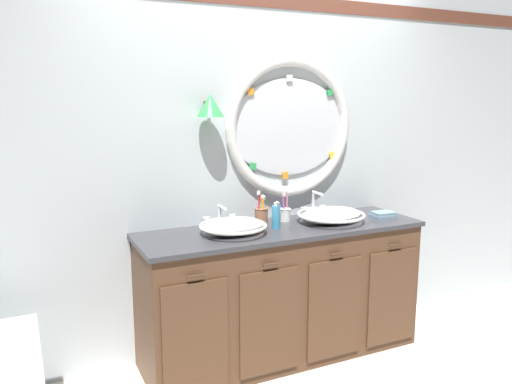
% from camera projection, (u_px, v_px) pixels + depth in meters
% --- Properties ---
extents(ground_plane, '(14.00, 14.00, 0.00)m').
position_uv_depth(ground_plane, '(298.00, 374.00, 3.20)').
color(ground_plane, silver).
extents(back_wall_assembly, '(6.40, 0.26, 2.60)m').
position_uv_depth(back_wall_assembly, '(259.00, 155.00, 3.49)').
color(back_wall_assembly, silver).
rests_on(back_wall_assembly, ground_plane).
extents(vanity_counter, '(1.88, 0.59, 0.88)m').
position_uv_depth(vanity_counter, '(282.00, 292.00, 3.38)').
color(vanity_counter, brown).
rests_on(vanity_counter, ground_plane).
extents(sink_basin_left, '(0.42, 0.42, 0.10)m').
position_uv_depth(sink_basin_left, '(233.00, 226.00, 3.12)').
color(sink_basin_left, white).
rests_on(sink_basin_left, vanity_counter).
extents(sink_basin_right, '(0.45, 0.45, 0.10)m').
position_uv_depth(sink_basin_right, '(331.00, 215.00, 3.42)').
color(sink_basin_right, white).
rests_on(sink_basin_right, vanity_counter).
extents(faucet_set_left, '(0.23, 0.13, 0.15)m').
position_uv_depth(faucet_set_left, '(220.00, 218.00, 3.31)').
color(faucet_set_left, silver).
rests_on(faucet_set_left, vanity_counter).
extents(faucet_set_right, '(0.21, 0.14, 0.18)m').
position_uv_depth(faucet_set_right, '(314.00, 206.00, 3.61)').
color(faucet_set_right, silver).
rests_on(faucet_set_right, vanity_counter).
extents(toothbrush_holder_left, '(0.10, 0.10, 0.22)m').
position_uv_depth(toothbrush_holder_left, '(261.00, 215.00, 3.38)').
color(toothbrush_holder_left, '#996647').
rests_on(toothbrush_holder_left, vanity_counter).
extents(toothbrush_holder_right, '(0.08, 0.08, 0.22)m').
position_uv_depth(toothbrush_holder_right, '(285.00, 213.00, 3.45)').
color(toothbrush_holder_right, white).
rests_on(toothbrush_holder_right, vanity_counter).
extents(soap_dispenser, '(0.05, 0.06, 0.18)m').
position_uv_depth(soap_dispenser, '(276.00, 216.00, 3.25)').
color(soap_dispenser, '#388EBC').
rests_on(soap_dispenser, vanity_counter).
extents(folded_hand_towel, '(0.16, 0.12, 0.04)m').
position_uv_depth(folded_hand_towel, '(383.00, 215.00, 3.57)').
color(folded_hand_towel, '#7593A8').
rests_on(folded_hand_towel, vanity_counter).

